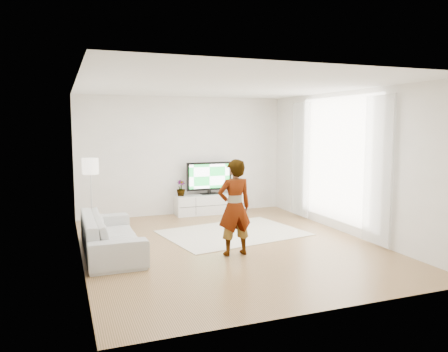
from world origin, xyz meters
name	(u,v)px	position (x,y,z in m)	size (l,w,h in m)	color
floor	(228,245)	(0.00, 0.00, 0.00)	(6.00, 6.00, 0.00)	#AE7F4E
ceiling	(229,86)	(0.00, 0.00, 2.80)	(6.00, 6.00, 0.00)	white
wall_left	(79,173)	(-2.50, 0.00, 1.40)	(0.02, 6.00, 2.80)	white
wall_right	(348,163)	(2.50, 0.00, 1.40)	(0.02, 6.00, 2.80)	white
wall_back	(183,156)	(0.00, 3.00, 1.40)	(5.00, 0.02, 2.80)	white
wall_front	(326,192)	(0.00, -3.00, 1.40)	(5.00, 0.02, 2.80)	white
window	(338,159)	(2.48, 0.30, 1.45)	(0.01, 2.60, 2.50)	white
curtain_near	(378,171)	(2.40, -1.00, 1.35)	(0.04, 0.70, 2.60)	white
curtain_far	(301,160)	(2.40, 1.60, 1.35)	(0.04, 0.70, 2.60)	white
media_console	(210,204)	(0.59, 2.76, 0.24)	(1.68, 0.48, 0.47)	white
television	(209,177)	(0.59, 2.79, 0.89)	(1.11, 0.22, 0.78)	black
game_console	(238,188)	(1.32, 2.76, 0.58)	(0.08, 0.17, 0.22)	white
potted_plant	(181,188)	(-0.13, 2.77, 0.66)	(0.21, 0.21, 0.37)	#3F7238
rug	(233,233)	(0.40, 0.76, 0.01)	(2.64, 1.90, 0.01)	beige
player	(235,207)	(-0.13, -0.61, 0.80)	(0.58, 0.38, 1.58)	#334772
sofa	(111,234)	(-2.02, 0.23, 0.33)	(2.24, 0.87, 0.65)	beige
floor_lamp	(90,169)	(-2.20, 2.02, 1.25)	(0.33, 0.33, 1.47)	silver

